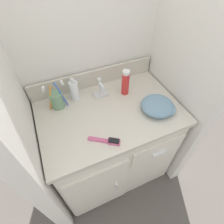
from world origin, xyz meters
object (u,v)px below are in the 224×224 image
Objects in this scene: toothbrush_cup at (57,100)px; soap_dispenser at (74,90)px; shaving_cream_can at (125,83)px; hand_towel at (159,106)px; hairbrush at (109,141)px.

soap_dispenser is (0.12, 0.03, 0.01)m from toothbrush_cup.
shaving_cream_can is at bearing -15.10° from soap_dispenser.
shaving_cream_can is at bearing 117.81° from hand_towel.
soap_dispenser is at bearing 144.57° from hand_towel.
hand_towel is at bearing -35.43° from soap_dispenser.
soap_dispenser is 0.78× the size of hand_towel.
toothbrush_cup is 0.45m from shaving_cream_can.
hand_towel is (0.45, -0.32, -0.03)m from soap_dispenser.
hand_towel is at bearing 48.11° from hairbrush.
hairbrush is (0.07, -0.41, -0.06)m from soap_dispenser.
hand_towel is (0.38, 0.09, 0.02)m from hairbrush.
soap_dispenser is at bearing 15.26° from toothbrush_cup.
toothbrush_cup reaches higher than shaving_cream_can.
toothbrush_cup is 1.26× the size of soap_dispenser.
hand_towel is at bearing -62.19° from shaving_cream_can.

